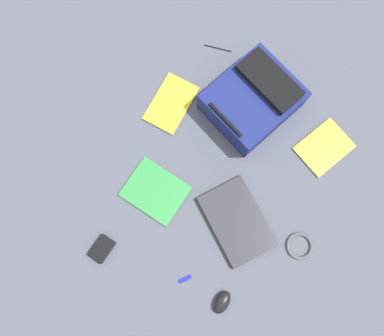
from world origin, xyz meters
name	(u,v)px	position (x,y,z in m)	size (l,w,h in m)	color
ground_plane	(200,169)	(0.00, 0.00, 0.00)	(4.03, 4.03, 0.00)	#4C5160
backpack	(253,99)	(0.06, -0.40, 0.08)	(0.34, 0.39, 0.18)	navy
laptop	(237,221)	(-0.29, 0.04, 0.02)	(0.41, 0.32, 0.03)	#24242C
book_manual	(171,103)	(0.33, -0.12, 0.01)	(0.25, 0.31, 0.01)	silver
book_red	(155,191)	(0.06, 0.22, 0.01)	(0.32, 0.28, 0.01)	silver
book_comic	(324,147)	(-0.32, -0.51, 0.01)	(0.20, 0.25, 0.01)	silver
computer_mouse	(222,302)	(-0.50, 0.33, 0.02)	(0.06, 0.10, 0.04)	black
cable_coil	(300,246)	(-0.57, -0.09, 0.01)	(0.12, 0.12, 0.02)	#4C4C51
power_brick	(102,249)	(0.02, 0.57, 0.02)	(0.07, 0.11, 0.03)	black
pen_black	(218,48)	(0.39, -0.49, 0.00)	(0.01, 0.01, 0.14)	black
usb_stick	(185,279)	(-0.32, 0.39, 0.00)	(0.02, 0.06, 0.01)	#191999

